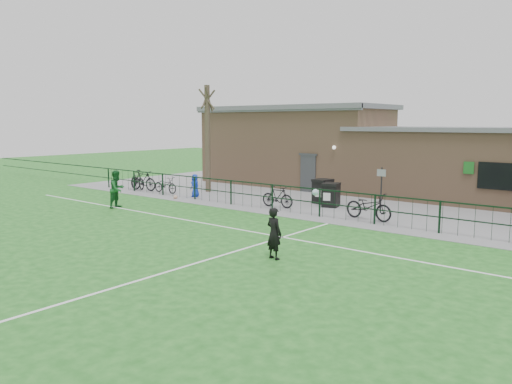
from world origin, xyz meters
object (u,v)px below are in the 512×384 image
Objects in this scene: bare_tree at (208,139)px; bicycle_b at (143,180)px; bicycle_d at (277,197)px; bicycle_c at (165,185)px; outfield_player at (117,189)px; sign_post at (381,190)px; wheelie_bin_left at (323,192)px; wheelie_bin_right at (331,196)px; spectator_child at (195,186)px; bicycle_e at (369,206)px; ball_ground at (175,197)px; bicycle_a at (138,180)px.

bicycle_b is at bearing -147.38° from bare_tree.
bicycle_b reaches higher than bicycle_d.
bicycle_c is 0.99× the size of outfield_player.
bicycle_d is (-4.33, -1.74, -0.50)m from sign_post.
wheelie_bin_left is 0.55× the size of bicycle_b.
wheelie_bin_right is (0.84, -0.62, -0.03)m from wheelie_bin_left.
bare_tree is at bearing 122.96° from spectator_child.
bicycle_e is at bearing -79.97° from outfield_player.
bicycle_d is at bearing 11.92° from ball_ground.
bicycle_b reaches higher than wheelie_bin_right.
bare_tree reaches higher than wheelie_bin_left.
bicycle_e is 10.01m from spectator_child.
bicycle_a is 1.02m from bicycle_b.
wheelie_bin_right is 0.60× the size of bicycle_c.
bicycle_d is (10.47, -0.09, -0.03)m from bicycle_a.
bare_tree reaches higher than bicycle_d.
bicycle_a is 5.10m from spectator_child.
bare_tree is at bearing 165.60° from wheelie_bin_right.
bicycle_d is 7.81× the size of ball_ground.
bicycle_a is 1.66× the size of spectator_child.
spectator_child is 5.66× the size of ball_ground.
spectator_child is at bearing -153.45° from wheelie_bin_left.
bicycle_e is at bearing -91.09° from bicycle_c.
wheelie_bin_right reaches higher than bicycle_d.
bare_tree is at bearing -9.81° from outfield_player.
bare_tree is at bearing -50.39° from bicycle_a.
sign_post reaches higher than wheelie_bin_left.
bicycle_d reaches higher than ball_ground.
sign_post is (2.49, -0.00, 0.48)m from wheelie_bin_right.
ball_ground is (-10.34, -1.16, -0.47)m from bicycle_e.
bare_tree is 3.17m from spectator_child.
wheelie_bin_left is 0.64× the size of bicycle_c.
wheelie_bin_left is at bearing -26.00° from bicycle_d.
sign_post reaches higher than wheelie_bin_right.
bicycle_b is 1.15× the size of bicycle_c.
bicycle_b is 3.97m from ball_ground.
bare_tree is 3.43× the size of outfield_player.
bicycle_a is at bearing 96.14° from bicycle_e.
bare_tree is 5.45× the size of wheelie_bin_left.
bicycle_a is 15.11m from bicycle_e.
bicycle_d is at bearing -150.54° from wheelie_bin_right.
sign_post is 14.90m from bicycle_a.
bicycle_a is at bearing 30.69° from outfield_player.
bicycle_b is 9.26× the size of ball_ground.
spectator_child is (5.10, -0.19, 0.08)m from bicycle_a.
bicycle_d is at bearing -94.77° from bicycle_b.
bicycle_e reaches higher than ball_ground.
spectator_child reaches higher than bicycle_a.
bicycle_d is 7.46m from outfield_player.
sign_post is at bearing -88.15° from bicycle_b.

